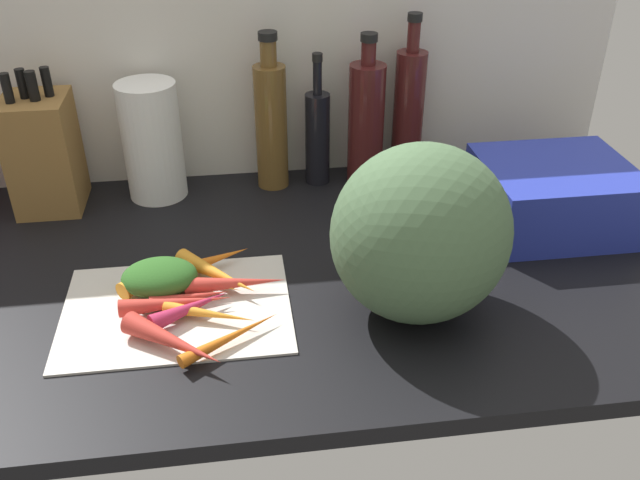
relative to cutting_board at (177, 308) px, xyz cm
name	(u,v)px	position (x,y,z in cm)	size (l,w,h in cm)	color
ground_plane	(222,275)	(7.19, 11.21, -1.90)	(170.00, 80.00, 3.00)	black
wall_back	(207,36)	(7.19, 49.71, 29.60)	(170.00, 3.00, 60.00)	silver
cutting_board	(177,308)	(0.00, 0.00, 0.00)	(35.98, 26.55, 0.80)	beige
carrot_0	(209,314)	(5.26, -4.19, 1.49)	(2.18, 2.18, 14.70)	orange
carrot_1	(231,337)	(8.36, -10.13, 1.43)	(2.06, 2.06, 17.01)	orange
carrot_2	(236,283)	(9.56, 2.85, 1.93)	(3.06, 3.06, 16.30)	red
carrot_3	(176,303)	(0.03, -1.13, 1.83)	(2.86, 2.86, 17.21)	red
carrot_4	(203,263)	(4.20, 9.44, 1.98)	(3.15, 3.15, 17.27)	orange
carrot_5	(173,342)	(0.14, -10.94, 2.16)	(3.53, 3.53, 17.32)	red
carrot_6	(190,308)	(2.34, -2.67, 1.81)	(2.82, 2.82, 13.13)	#B2264C
carrot_7	(217,274)	(6.52, 5.80, 2.04)	(3.27, 3.27, 16.70)	orange
carrot_8	(190,297)	(2.14, 0.48, 1.53)	(2.26, 2.26, 12.42)	red
carrot_9	(157,270)	(-3.40, 8.36, 1.95)	(3.11, 3.11, 15.14)	orange
carrot_10	(197,280)	(3.22, 5.16, 1.47)	(2.13, 2.13, 16.10)	orange
carrot_greens_pile	(159,277)	(-2.65, 4.74, 3.00)	(12.27, 9.44, 5.19)	#2D6023
winter_squash	(420,234)	(37.49, -4.95, 13.59)	(27.21, 24.88, 27.98)	#4C6B47
knife_block	(44,152)	(-25.81, 38.89, 11.14)	(12.21, 13.63, 28.04)	olive
paper_towel_roll	(152,141)	(-5.20, 40.71, 11.51)	(11.75, 11.75, 23.82)	white
bottle_0	(271,123)	(18.75, 42.07, 13.50)	(6.61, 6.61, 32.36)	brown
bottle_1	(318,136)	(28.32, 42.21, 10.08)	(5.18, 5.18, 27.80)	black
bottle_2	(366,122)	(38.31, 41.20, 12.93)	(7.48, 7.48, 31.60)	#471919
bottle_3	(408,112)	(47.72, 43.23, 13.89)	(6.44, 6.44, 34.63)	#471919
dish_rack	(553,195)	(69.94, 17.94, 5.82)	(27.22, 24.13, 12.45)	#2838AD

